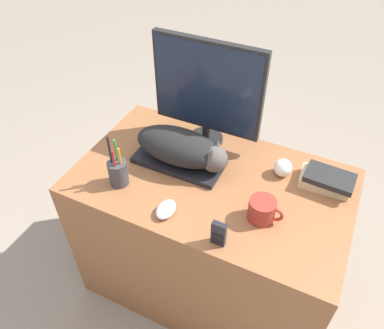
# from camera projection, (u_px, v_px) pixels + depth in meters

# --- Properties ---
(desk) EXTENTS (1.13, 0.67, 0.77)m
(desk) POSITION_uv_depth(u_px,v_px,m) (209.00, 236.00, 1.79)
(desk) COLOR brown
(desk) RESTS_ON ground_plane
(keyboard) EXTENTS (0.38, 0.18, 0.02)m
(keyboard) POSITION_uv_depth(u_px,v_px,m) (179.00, 161.00, 1.60)
(keyboard) COLOR black
(keyboard) RESTS_ON desk
(cat) EXTENTS (0.41, 0.18, 0.14)m
(cat) POSITION_uv_depth(u_px,v_px,m) (183.00, 148.00, 1.54)
(cat) COLOR black
(cat) RESTS_ON keyboard
(monitor) EXTENTS (0.48, 0.16, 0.48)m
(monitor) POSITION_uv_depth(u_px,v_px,m) (207.00, 90.00, 1.54)
(monitor) COLOR black
(monitor) RESTS_ON desk
(computer_mouse) EXTENTS (0.07, 0.10, 0.04)m
(computer_mouse) POSITION_uv_depth(u_px,v_px,m) (166.00, 209.00, 1.39)
(computer_mouse) COLOR silver
(computer_mouse) RESTS_ON desk
(coffee_mug) EXTENTS (0.13, 0.10, 0.09)m
(coffee_mug) POSITION_uv_depth(u_px,v_px,m) (262.00, 210.00, 1.35)
(coffee_mug) COLOR #9E2D23
(coffee_mug) RESTS_ON desk
(pen_cup) EXTENTS (0.08, 0.08, 0.23)m
(pen_cup) POSITION_uv_depth(u_px,v_px,m) (118.00, 172.00, 1.48)
(pen_cup) COLOR #38383D
(pen_cup) RESTS_ON desk
(baseball) EXTENTS (0.07, 0.07, 0.07)m
(baseball) POSITION_uv_depth(u_px,v_px,m) (283.00, 168.00, 1.53)
(baseball) COLOR silver
(baseball) RESTS_ON desk
(phone) EXTENTS (0.05, 0.02, 0.10)m
(phone) POSITION_uv_depth(u_px,v_px,m) (219.00, 234.00, 1.27)
(phone) COLOR black
(phone) RESTS_ON desk
(book_stack) EXTENTS (0.21, 0.14, 0.07)m
(book_stack) POSITION_uv_depth(u_px,v_px,m) (326.00, 180.00, 1.48)
(book_stack) COLOR #C6B284
(book_stack) RESTS_ON desk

